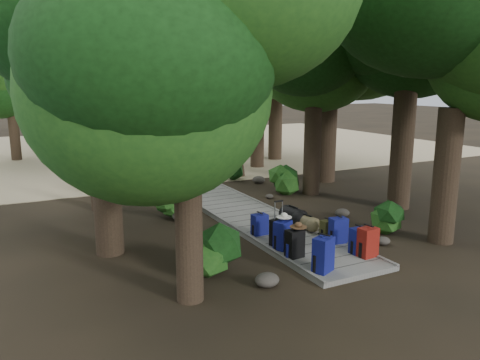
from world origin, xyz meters
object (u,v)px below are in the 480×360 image
backpack_right_d (327,228)px  duffel_right_khaki (308,223)px  kayak (77,167)px  backpack_left_c (283,233)px  sun_lounger (212,156)px  suitcase_on_boardwalk (278,232)px  backpack_left_a (323,253)px  backpack_left_d (260,223)px  backpack_right_a (368,241)px  duffel_right_black (293,215)px  lone_suitcase_on_sand (173,164)px  backpack_left_b (295,242)px  backpack_right_b (358,239)px  backpack_right_c (338,229)px

backpack_right_d → duffel_right_khaki: (-0.04, 0.81, -0.07)m
backpack_right_d → kayak: size_ratio=0.15×
backpack_left_c → sun_lounger: 13.55m
duffel_right_khaki → suitcase_on_boardwalk: size_ratio=0.86×
backpack_left_a → backpack_left_d: 2.71m
backpack_right_a → backpack_right_d: (-0.02, 1.45, -0.12)m
duffel_right_black → lone_suitcase_on_sand: size_ratio=1.03×
backpack_left_a → backpack_left_b: (-0.08, 0.94, -0.05)m
backpack_right_b → kayak: 14.99m
backpack_left_a → backpack_right_d: size_ratio=1.60×
backpack_right_c → lone_suitcase_on_sand: size_ratio=0.97×
suitcase_on_boardwalk → backpack_left_c: bearing=-119.1°
backpack_left_b → duffel_right_black: (1.39, 2.19, -0.13)m
backpack_right_a → suitcase_on_boardwalk: 2.11m
sun_lounger → backpack_right_d: bearing=-88.5°
sun_lounger → duffel_right_black: bearing=-90.2°
backpack_left_c → kayak: (-2.81, 13.36, -0.31)m
kayak → suitcase_on_boardwalk: bearing=-56.7°
duffel_right_black → sun_lounger: (2.46, 11.40, -0.06)m
backpack_left_b → duffel_right_khaki: size_ratio=1.29×
kayak → sun_lounger: 6.62m
backpack_right_c → backpack_right_d: bearing=101.2°
backpack_left_b → backpack_right_d: (1.47, 0.74, -0.10)m
backpack_right_d → sun_lounger: (2.38, 12.85, -0.09)m
suitcase_on_boardwalk → kayak: size_ratio=0.19×
kayak → duffel_right_black: bearing=-49.6°
backpack_left_a → backpack_left_c: backpack_left_a is taller
suitcase_on_boardwalk → backpack_right_d: bearing=-23.6°
backpack_left_a → backpack_right_c: bearing=18.3°
backpack_left_d → kayak: bearing=101.8°
backpack_right_a → sun_lounger: size_ratio=0.45×
backpack_left_a → suitcase_on_boardwalk: (0.02, 1.83, -0.09)m
backpack_left_d → kayak: backpack_left_d is taller
duffel_right_khaki → duffel_right_black: (-0.05, 0.64, 0.04)m
backpack_right_b → duffel_right_black: backpack_right_b is taller
backpack_left_a → backpack_left_c: (-0.04, 1.53, -0.03)m
backpack_left_a → suitcase_on_boardwalk: backpack_left_a is taller
backpack_left_d → backpack_left_c: bearing=-93.2°
backpack_right_c → backpack_left_a: bearing=-130.3°
kayak → backpack_left_a: bearing=-58.3°
duffel_right_khaki → backpack_right_a: bearing=-98.2°
backpack_left_a → suitcase_on_boardwalk: bearing=65.2°
backpack_left_a → backpack_right_c: 1.92m
lone_suitcase_on_sand → backpack_right_d: bearing=-68.9°
kayak → backpack_left_d: bearing=-55.9°
duffel_right_black → backpack_left_d: bearing=-168.6°
backpack_right_a → backpack_right_b: (-0.05, 0.26, -0.04)m
backpack_left_d → backpack_right_a: bearing=-61.6°
backpack_right_b → duffel_right_black: (-0.05, 2.64, -0.11)m
duffel_right_black → kayak: size_ratio=0.21×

